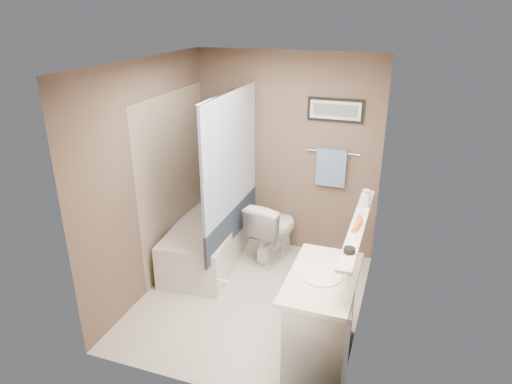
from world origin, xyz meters
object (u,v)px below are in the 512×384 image
(toilet, at_px, (273,229))
(hair_brush_back, at_px, (358,222))
(vanity, at_px, (321,321))
(candle_bowl_near, at_px, (349,250))
(glass_jar, at_px, (366,195))
(hair_brush_front, at_px, (357,225))
(soap_bottle, at_px, (365,198))
(bathtub, at_px, (208,241))

(toilet, height_order, hair_brush_back, hair_brush_back)
(vanity, distance_m, candle_bowl_near, 0.76)
(vanity, height_order, candle_bowl_near, candle_bowl_near)
(vanity, distance_m, glass_jar, 1.29)
(hair_brush_front, bearing_deg, soap_bottle, 90.00)
(glass_jar, bearing_deg, soap_bottle, -90.00)
(bathtub, height_order, hair_brush_front, hair_brush_front)
(soap_bottle, bearing_deg, toilet, 148.83)
(vanity, relative_size, hair_brush_back, 4.09)
(candle_bowl_near, height_order, glass_jar, glass_jar)
(bathtub, height_order, vanity, vanity)
(toilet, distance_m, soap_bottle, 1.50)
(bathtub, xyz_separation_m, glass_jar, (1.79, -0.19, 0.92))
(hair_brush_back, bearing_deg, toilet, 135.32)
(candle_bowl_near, relative_size, soap_bottle, 0.54)
(bathtub, relative_size, vanity, 1.67)
(bathtub, bearing_deg, hair_brush_front, -30.33)
(glass_jar, bearing_deg, hair_brush_front, -90.00)
(toilet, xyz_separation_m, hair_brush_front, (1.08, -1.13, 0.76))
(vanity, bearing_deg, hair_brush_back, 64.24)
(candle_bowl_near, bearing_deg, soap_bottle, 90.00)
(vanity, bearing_deg, bathtub, 138.47)
(hair_brush_front, height_order, hair_brush_back, same)
(toilet, relative_size, vanity, 0.83)
(hair_brush_front, bearing_deg, hair_brush_back, 90.00)
(toilet, bearing_deg, hair_brush_front, 145.98)
(vanity, xyz_separation_m, soap_bottle, (0.19, 0.88, 0.80))
(hair_brush_back, bearing_deg, candle_bowl_near, -90.00)
(candle_bowl_near, bearing_deg, bathtub, 144.76)
(hair_brush_back, bearing_deg, soap_bottle, 90.00)
(candle_bowl_near, xyz_separation_m, glass_jar, (0.00, 1.07, 0.03))
(hair_brush_front, relative_size, hair_brush_back, 1.00)
(glass_jar, bearing_deg, toilet, 154.88)
(hair_brush_front, distance_m, hair_brush_back, 0.07)
(bathtub, height_order, glass_jar, glass_jar)
(hair_brush_back, height_order, glass_jar, glass_jar)
(vanity, xyz_separation_m, hair_brush_front, (0.19, 0.40, 0.74))
(toilet, height_order, glass_jar, glass_jar)
(candle_bowl_near, relative_size, hair_brush_front, 0.41)
(vanity, height_order, soap_bottle, soap_bottle)
(toilet, height_order, soap_bottle, soap_bottle)
(toilet, xyz_separation_m, vanity, (0.89, -1.53, 0.03))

